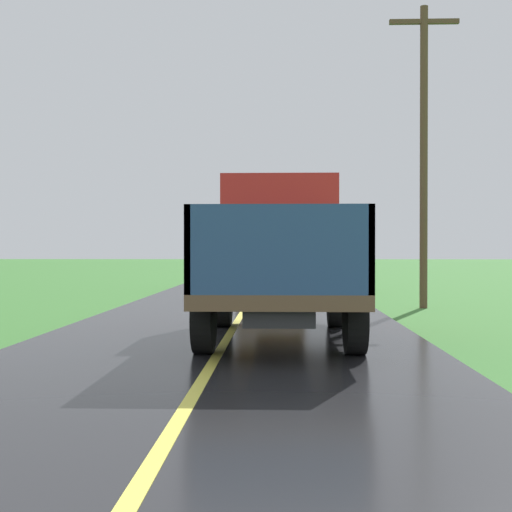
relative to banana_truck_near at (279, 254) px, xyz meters
name	(u,v)px	position (x,y,z in m)	size (l,w,h in m)	color
banana_truck_near	(279,254)	(0.00, 0.00, 0.00)	(2.38, 5.82, 2.80)	#2D2D30
banana_truck_far	(272,251)	(-0.32, 14.41, 0.02)	(2.38, 5.81, 2.80)	#2D2D30
utility_pole_roadside	(424,147)	(3.73, 6.01, 2.72)	(1.78, 0.20, 7.81)	brown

